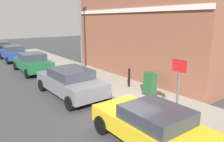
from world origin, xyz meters
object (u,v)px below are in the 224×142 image
car_grey (70,82)px  lamppost (81,26)px  car_yellow (156,127)px  car_blue (14,53)px  street_sign (179,80)px  bollard_near_cabinet (129,77)px  utility_cabinet (150,85)px  car_green (32,62)px  car_black (1,47)px

car_grey → lamppost: (3.07, 4.30, 2.55)m
car_yellow → car_blue: bearing=0.2°
car_yellow → street_sign: bearing=-70.7°
bollard_near_cabinet → utility_cabinet: bearing=-93.5°
car_yellow → car_green: bearing=0.2°
car_green → car_blue: size_ratio=1.01×
car_black → utility_cabinet: bearing=-173.2°
street_sign → lamppost: lamppost is taller
car_grey → bollard_near_cabinet: (3.09, -0.94, -0.05)m
car_black → utility_cabinet: (2.88, -20.45, -0.04)m
car_grey → car_black: size_ratio=1.00×
bollard_near_cabinet → car_green: bearing=112.9°
car_grey → street_sign: (1.80, -5.05, 0.91)m
bollard_near_cabinet → street_sign: street_sign is taller
utility_cabinet → car_black: bearing=98.0°
bollard_near_cabinet → car_grey: bearing=163.0°
street_sign → bollard_near_cabinet: bearing=72.6°
car_blue → lamppost: size_ratio=0.72×
car_grey → car_blue: size_ratio=1.06×
street_sign → lamppost: bearing=82.3°
bollard_near_cabinet → lamppost: size_ratio=0.18×
car_blue → lamppost: 8.66m
car_black → bollard_near_cabinet: bearing=-172.2°
car_green → utility_cabinet: car_green is taller
lamppost → car_yellow: bearing=-107.3°
utility_cabinet → bollard_near_cabinet: (0.10, 1.65, 0.02)m
street_sign → car_black: bearing=94.2°
car_green → lamppost: (3.02, -1.95, 2.57)m
car_green → street_sign: size_ratio=1.81×
car_yellow → utility_cabinet: bearing=-43.9°
car_grey → street_sign: street_sign is taller
car_grey → car_green: car_grey is taller
car_blue → car_black: size_ratio=0.94×
lamppost → bollard_near_cabinet: bearing=-89.8°
car_green → street_sign: street_sign is taller
car_grey → utility_cabinet: bearing=-132.0°
car_blue → street_sign: 17.17m
car_grey → car_green: size_ratio=1.06×
car_yellow → utility_cabinet: (3.01, 3.07, 0.00)m
car_blue → bollard_near_cabinet: 13.30m
lamppost → car_blue: bearing=111.2°
car_green → car_black: bearing=-0.1°
car_grey → street_sign: bearing=-161.3°
car_yellow → car_grey: bearing=0.3°
lamppost → street_sign: bearing=-97.7°
car_blue → utility_cabinet: bearing=-168.4°
car_yellow → lamppost: bearing=-16.7°
utility_cabinet → street_sign: (-1.19, -2.45, 0.98)m
bollard_near_cabinet → car_black: bearing=99.0°
car_grey → car_blue: car_grey is taller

